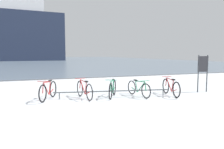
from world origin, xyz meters
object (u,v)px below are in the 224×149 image
object	(u,v)px
bicycle_3	(139,89)
info_sign	(203,67)
bicycle_4	(171,87)
bicycle_0	(48,91)
bicycle_1	(84,90)
bicycle_2	(113,89)

from	to	relation	value
bicycle_3	info_sign	size ratio (longest dim) A/B	0.95
bicycle_4	info_sign	size ratio (longest dim) A/B	0.98
bicycle_0	bicycle_1	size ratio (longest dim) A/B	0.91
bicycle_0	info_sign	distance (m)	7.18
bicycle_0	bicycle_3	distance (m)	3.79
bicycle_4	info_sign	bearing A→B (deg)	5.63
bicycle_1	bicycle_3	size ratio (longest dim) A/B	1.03
bicycle_0	info_sign	bearing A→B (deg)	-5.96
bicycle_3	bicycle_2	bearing A→B (deg)	170.68
bicycle_1	info_sign	bearing A→B (deg)	-5.02
bicycle_4	bicycle_1	bearing A→B (deg)	169.59
bicycle_1	bicycle_2	bearing A→B (deg)	-9.18
info_sign	bicycle_2	bearing A→B (deg)	176.08
bicycle_0	bicycle_2	world-z (taller)	bicycle_0
bicycle_2	info_sign	distance (m)	4.58
bicycle_1	info_sign	world-z (taller)	info_sign
bicycle_2	bicycle_3	xyz separation A→B (m)	(1.14, -0.19, -0.02)
bicycle_2	bicycle_0	bearing A→B (deg)	170.55
bicycle_0	bicycle_4	distance (m)	5.25
bicycle_1	info_sign	size ratio (longest dim) A/B	0.97
bicycle_1	bicycle_0	bearing A→B (deg)	170.33
info_sign	bicycle_1	bearing A→B (deg)	174.98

